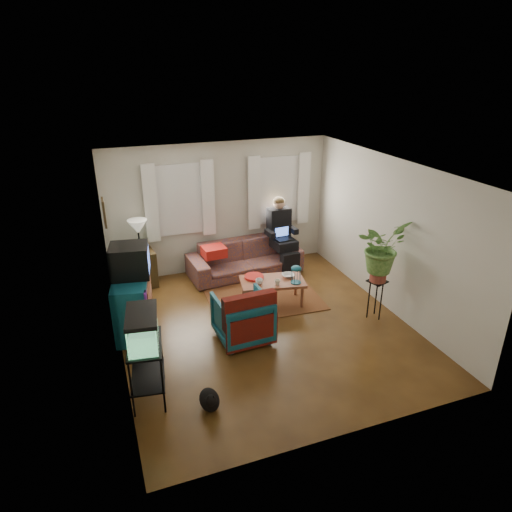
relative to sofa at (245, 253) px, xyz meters
name	(u,v)px	position (x,y,z in m)	size (l,w,h in m)	color
floor	(264,327)	(-0.37, -2.05, -0.44)	(4.50, 5.00, 0.01)	#4F2B14
ceiling	(266,169)	(-0.37, -2.05, 2.16)	(4.50, 5.00, 0.01)	white
wall_back	(220,208)	(-0.37, 0.45, 0.86)	(4.50, 0.01, 2.60)	silver
wall_front	(351,341)	(-0.37, -4.55, 0.86)	(4.50, 0.01, 2.60)	silver
wall_left	(112,276)	(-2.62, -2.05, 0.86)	(0.01, 5.00, 2.60)	silver
wall_right	(390,236)	(1.88, -2.05, 0.86)	(0.01, 5.00, 2.60)	silver
window_left	(179,200)	(-1.17, 0.43, 1.11)	(1.08, 0.04, 1.38)	white
window_right	(278,190)	(0.88, 0.43, 1.11)	(1.08, 0.04, 1.38)	white
curtains_left	(180,201)	(-1.17, 0.35, 1.11)	(1.36, 0.06, 1.50)	white
curtains_right	(279,191)	(0.88, 0.35, 1.11)	(1.36, 0.06, 1.50)	white
picture_frame	(105,212)	(-2.58, -1.20, 1.51)	(0.04, 0.32, 0.40)	#3D2616
area_rug	(262,296)	(-0.03, -1.08, -0.44)	(2.00, 1.60, 0.01)	maroon
sofa	(245,253)	(0.00, 0.00, 0.00)	(2.26, 0.89, 0.89)	brown
seated_person	(281,236)	(0.81, 0.06, 0.23)	(0.57, 0.70, 1.35)	black
side_table	(142,269)	(-2.02, 0.16, -0.09)	(0.48, 0.48, 0.70)	#3A1E15
table_lamp	(139,237)	(-2.02, 0.16, 0.56)	(0.36, 0.36, 0.64)	white
dresser	(133,305)	(-2.36, -1.44, 0.03)	(0.52, 1.04, 0.94)	#116666
crt_tv	(130,261)	(-2.32, -1.34, 0.75)	(0.57, 0.52, 0.50)	black
aquarium_stand	(148,371)	(-2.37, -3.11, -0.03)	(0.41, 0.74, 0.82)	black
aquarium	(143,328)	(-2.37, -3.11, 0.60)	(0.37, 0.67, 0.43)	#7FD899
black_cat	(209,398)	(-1.70, -3.58, -0.28)	(0.24, 0.38, 0.32)	black
armchair	(242,315)	(-0.81, -2.23, -0.04)	(0.79, 0.74, 0.81)	#135B72
serape_throw	(250,316)	(-0.79, -2.55, 0.13)	(0.82, 0.19, 0.67)	#9E0A0A
coffee_table	(272,292)	(0.04, -1.37, -0.21)	(1.11, 0.61, 0.46)	brown
cup_a	(259,281)	(-0.23, -1.42, 0.07)	(0.13, 0.13, 0.10)	white
cup_b	(277,282)	(0.06, -1.56, 0.07)	(0.10, 0.10, 0.10)	beige
bowl	(288,275)	(0.36, -1.33, 0.04)	(0.22, 0.22, 0.05)	white
snack_tray	(254,277)	(-0.23, -1.17, 0.04)	(0.34, 0.34, 0.04)	#B21414
birdcage	(296,274)	(0.39, -1.60, 0.18)	(0.18, 0.18, 0.32)	#115B6B
plant_stand	(375,299)	(1.48, -2.40, -0.10)	(0.29, 0.29, 0.68)	black
potted_plant	(381,254)	(1.48, -2.40, 0.71)	(0.78, 0.67, 0.87)	#599947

